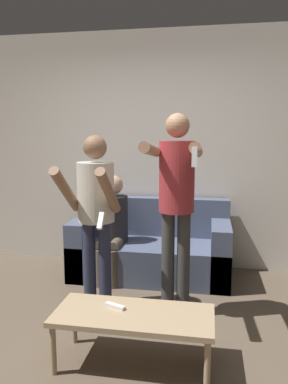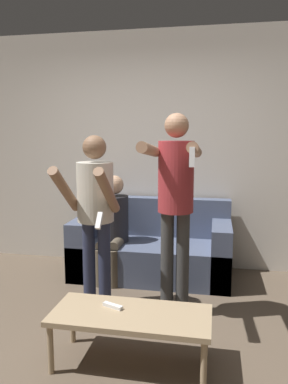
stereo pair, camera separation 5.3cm
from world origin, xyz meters
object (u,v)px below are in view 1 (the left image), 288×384
at_px(person_standing_left, 95,205).
at_px(person_seated, 113,224).
at_px(couch, 151,250).
at_px(person_standing_right, 176,193).
at_px(coffee_table, 133,318).
at_px(remote_on_table, 115,306).

height_order(person_standing_left, person_seated, person_standing_left).
bearing_deg(couch, person_standing_left, -111.14).
xyz_separation_m(person_standing_left, person_seated, (-0.05, 0.75, -0.35)).
bearing_deg(person_seated, person_standing_left, -86.20).
distance_m(person_standing_right, person_seated, 1.16).
height_order(couch, person_standing_right, person_standing_right).
height_order(person_standing_right, person_seated, person_standing_right).
bearing_deg(person_standing_right, person_standing_left, 179.41).
bearing_deg(coffee_table, person_seated, 109.68).
bearing_deg(couch, person_seated, -159.64).
relative_size(coffee_table, remote_on_table, 6.96).
distance_m(person_standing_left, person_standing_right, 0.70).
bearing_deg(couch, remote_on_table, -90.04).
relative_size(person_standing_left, coffee_table, 1.45).
bearing_deg(coffee_table, person_standing_left, 123.10).
distance_m(couch, remote_on_table, 1.59).
xyz_separation_m(couch, person_standing_left, (-0.35, -0.89, 0.66)).
relative_size(person_seated, remote_on_table, 7.27).
distance_m(person_standing_left, remote_on_table, 0.96).
bearing_deg(person_standing_left, couch, 68.86).
xyz_separation_m(person_seated, remote_on_table, (0.39, -1.44, -0.21)).
bearing_deg(person_seated, couch, 20.36).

